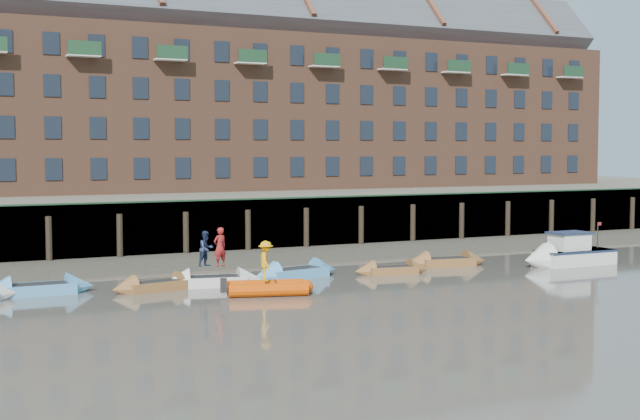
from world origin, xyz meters
TOP-DOWN VIEW (x-y plane):
  - ground at (0.00, 0.00)m, footprint 220.00×220.00m
  - foreshore at (0.00, 18.00)m, footprint 110.00×8.00m
  - mud_band at (0.00, 14.60)m, footprint 110.00×1.60m
  - river_wall at (-0.00, 22.38)m, footprint 110.00×1.23m
  - bank_terrace at (0.00, 36.00)m, footprint 110.00×28.00m
  - apartment_terrace at (-0.00, 36.99)m, footprint 80.60×15.56m
  - rowboat_1 at (-12.21, 10.57)m, footprint 4.81×1.42m
  - rowboat_2 at (-7.26, 9.44)m, footprint 4.40×2.03m
  - rowboat_3 at (-4.48, 9.49)m, footprint 4.80×2.25m
  - rowboat_4 at (0.06, 10.20)m, footprint 5.02×2.28m
  - rowboat_5 at (5.03, 9.31)m, footprint 4.11×1.79m
  - rowboat_6 at (9.24, 10.61)m, footprint 4.77×2.06m
  - rib_tender at (-2.99, 6.18)m, footprint 3.89×2.67m
  - motor_launch at (15.05, 8.08)m, footprint 5.67×1.89m
  - person_rower_a at (-4.20, 9.42)m, footprint 0.77×0.62m
  - person_rower_b at (-4.75, 9.79)m, footprint 1.00×0.90m
  - person_rib_crew at (-3.22, 6.18)m, footprint 0.92×1.27m

SIDE VIEW (x-z plane):
  - ground at x=0.00m, z-range 0.00..0.00m
  - foreshore at x=0.00m, z-range -0.25..0.25m
  - mud_band at x=0.00m, z-range -0.05..0.05m
  - rowboat_5 at x=5.03m, z-range -0.37..0.78m
  - rowboat_2 at x=-7.26m, z-range -0.40..0.83m
  - rowboat_6 at x=9.24m, z-range -0.43..0.91m
  - rowboat_3 at x=-4.48m, z-range -0.43..0.91m
  - rowboat_1 at x=-12.21m, z-range -0.45..0.94m
  - rowboat_4 at x=0.06m, z-range -0.45..0.95m
  - rib_tender at x=-2.99m, z-range -0.04..0.61m
  - motor_launch at x=15.05m, z-range -0.57..1.77m
  - person_rib_crew at x=-3.22m, z-range 0.61..2.38m
  - river_wall at x=0.00m, z-range -0.06..3.24m
  - bank_terrace at x=0.00m, z-range 0.00..3.20m
  - person_rower_b at x=-4.75m, z-range 0.90..2.58m
  - person_rower_a at x=-4.20m, z-range 0.90..2.75m
  - apartment_terrace at x=0.00m, z-range 2.34..23.31m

